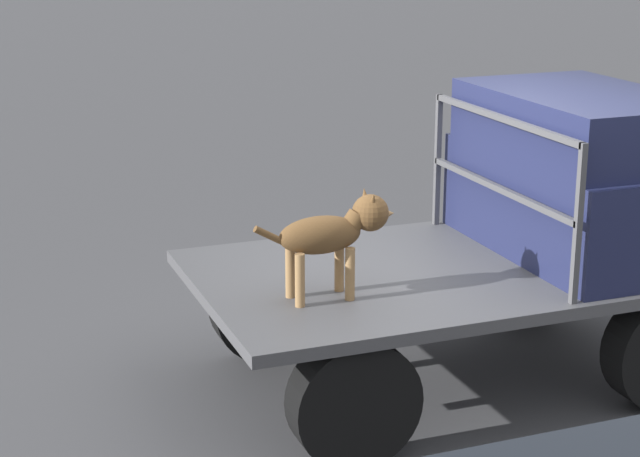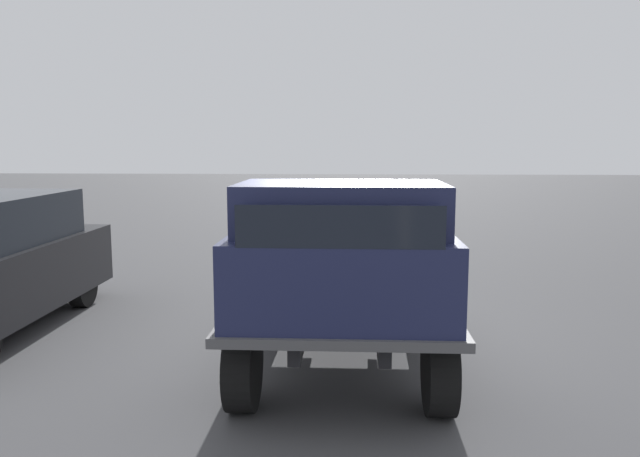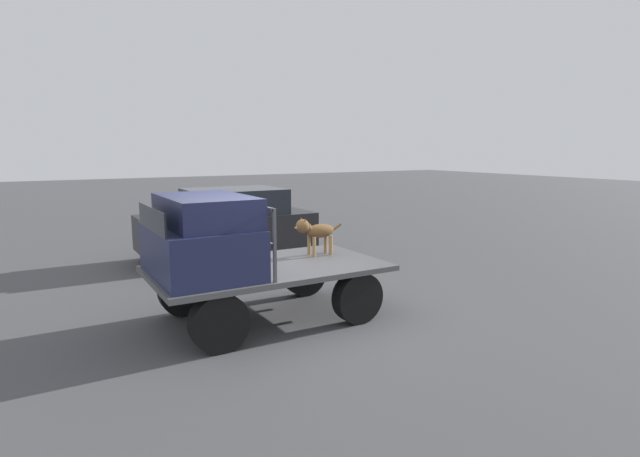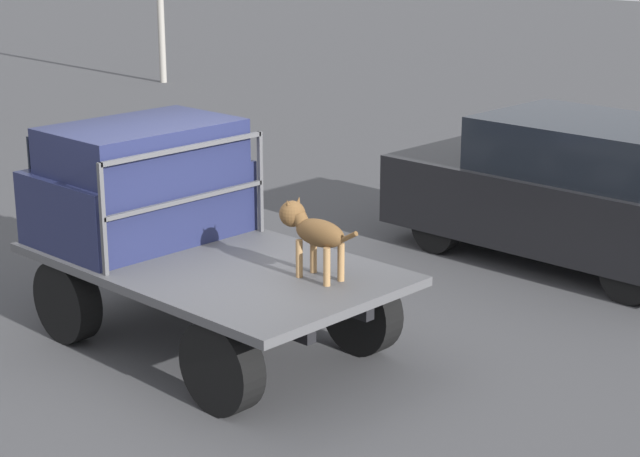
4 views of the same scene
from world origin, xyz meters
TOP-DOWN VIEW (x-y plane):
  - ground_plane at (0.00, 0.00)m, footprint 80.00×80.00m
  - flatbed_truck at (0.00, 0.00)m, footprint 3.49×1.99m
  - truck_cab at (1.01, 0.00)m, footprint 1.31×1.87m
  - truck_headboard at (0.32, 0.00)m, footprint 0.04×1.87m
  - dog at (-0.98, -0.29)m, footprint 0.91×0.23m

SIDE VIEW (x-z plane):
  - ground_plane at x=0.00m, z-range 0.00..0.00m
  - flatbed_truck at x=0.00m, z-range 0.18..1.02m
  - dog at x=-0.98m, z-range 0.93..1.59m
  - truck_cab at x=1.01m, z-range 0.81..1.93m
  - truck_headboard at x=0.32m, z-range 0.99..1.99m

